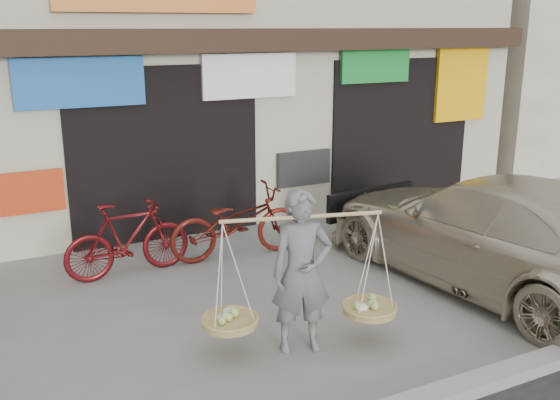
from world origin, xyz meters
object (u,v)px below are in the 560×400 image
bike_1 (128,239)px  bike_2 (237,222)px  street_vendor (302,278)px  suv (492,231)px

bike_1 → bike_2: (1.57, -0.02, 0.01)m
street_vendor → suv: size_ratio=0.38×
bike_2 → suv: (2.56, -2.38, 0.20)m
street_vendor → bike_2: street_vendor is taller
street_vendor → bike_2: size_ratio=1.00×
street_vendor → bike_1: street_vendor is taller
street_vendor → suv: bearing=23.3°
suv → bike_2: bearing=-49.0°
street_vendor → bike_1: bearing=127.0°
bike_1 → suv: bearing=-123.7°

